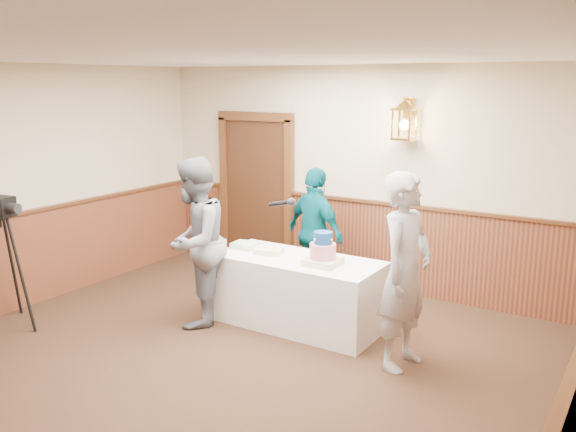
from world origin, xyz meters
name	(u,v)px	position (x,y,z in m)	size (l,w,h in m)	color
ground	(178,398)	(0.00, 0.00, 0.00)	(7.00, 7.00, 0.00)	#331E13
room_shell	(202,211)	(-0.05, 0.45, 1.52)	(6.02, 7.02, 2.81)	#C7B795
display_table	(298,292)	(0.02, 1.90, 0.38)	(1.80, 0.80, 0.75)	white
tiered_cake	(323,252)	(0.36, 1.84, 0.89)	(0.34, 0.34, 0.35)	beige
sheet_cake_yellow	(269,251)	(-0.35, 1.89, 0.78)	(0.29, 0.22, 0.06)	#E1D287
sheet_cake_green	(245,245)	(-0.70, 1.93, 0.78)	(0.27, 0.22, 0.06)	#93C48A
interviewer	(195,242)	(-0.94, 1.36, 0.91)	(1.61, 1.04, 1.82)	slate
baker	(405,271)	(1.35, 1.59, 0.91)	(0.66, 0.44, 1.82)	#9D9DA3
assistant_p	(315,233)	(-0.28, 2.81, 0.80)	(0.94, 0.39, 1.60)	#054F5D
tv_camera_rig	(4,269)	(-2.60, 0.19, 0.64)	(0.56, 0.52, 1.43)	black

